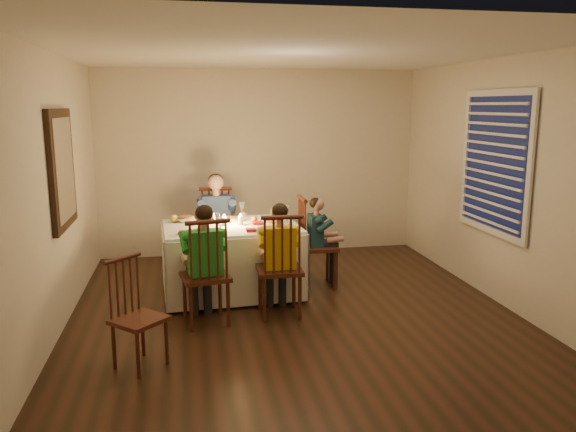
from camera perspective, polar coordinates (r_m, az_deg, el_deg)
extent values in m
plane|color=black|center=(5.89, 0.54, -9.76)|extent=(5.00, 5.00, 0.00)
cube|color=beige|center=(5.58, -22.74, 2.02)|extent=(0.02, 5.00, 2.60)
cube|color=beige|center=(6.38, 20.86, 3.20)|extent=(0.02, 5.00, 2.60)
cube|color=beige|center=(8.01, -2.88, 5.41)|extent=(4.50, 0.02, 2.60)
plane|color=white|center=(5.52, 0.60, 16.33)|extent=(5.00, 5.00, 0.00)
cube|color=white|center=(6.29, -5.79, -1.13)|extent=(1.53, 1.14, 0.04)
cube|color=white|center=(6.89, -6.38, -3.25)|extent=(1.51, 0.11, 0.73)
cube|color=white|center=(5.87, -4.97, -5.80)|extent=(1.51, 0.11, 0.73)
cube|color=white|center=(6.52, 0.80, -4.02)|extent=(0.09, 1.09, 0.73)
cube|color=white|center=(6.32, -12.47, -4.78)|extent=(0.09, 1.09, 0.73)
cylinder|color=silver|center=(6.57, -6.08, -0.33)|extent=(0.28, 0.28, 0.02)
cylinder|color=silver|center=(5.95, -8.83, -1.63)|extent=(0.28, 0.28, 0.02)
cylinder|color=silver|center=(6.00, -2.09, -1.39)|extent=(0.28, 0.28, 0.02)
cylinder|color=silver|center=(6.34, -1.53, -0.69)|extent=(0.28, 0.28, 0.02)
cylinder|color=white|center=(6.26, -6.48, -0.54)|extent=(0.06, 0.06, 0.10)
cylinder|color=white|center=(6.29, -4.84, -0.46)|extent=(0.06, 0.06, 0.10)
sphere|color=gold|center=(6.53, -11.52, -0.26)|extent=(0.09, 0.09, 0.09)
sphere|color=orange|center=(6.37, -3.45, -0.38)|extent=(0.08, 0.08, 0.08)
imported|color=silver|center=(6.53, -10.27, -0.38)|extent=(0.22, 0.22, 0.05)
cube|color=black|center=(5.84, -22.00, 4.43)|extent=(0.05, 0.95, 1.15)
cube|color=white|center=(5.84, -21.73, 4.45)|extent=(0.01, 0.78, 0.98)
cube|color=#0D1437|center=(6.43, 20.37, 5.09)|extent=(0.01, 1.20, 1.40)
cube|color=white|center=(6.42, 20.25, 5.10)|extent=(0.03, 1.34, 1.54)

